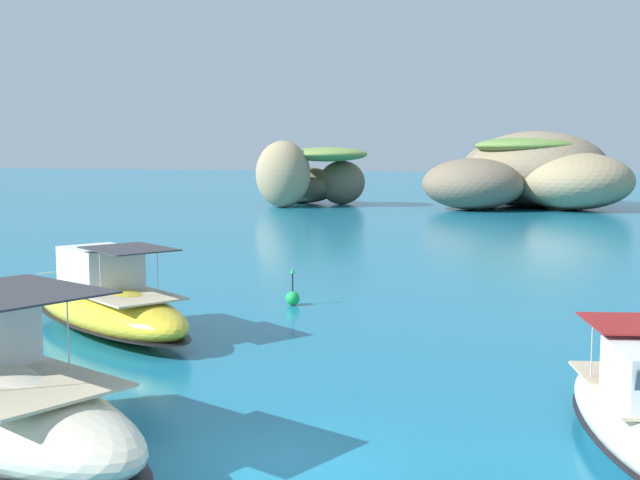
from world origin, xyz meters
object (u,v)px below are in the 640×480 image
object	(u,v)px
islet_large	(531,175)
channel_buoy	(293,297)
motorboat_yellow	(107,305)
islet_small	(306,177)

from	to	relation	value
islet_large	channel_buoy	distance (m)	59.51
islet_large	motorboat_yellow	xyz separation A→B (m)	(-10.41, -65.58, -2.44)
islet_large	channel_buoy	bearing A→B (deg)	-95.86
islet_large	motorboat_yellow	size ratio (longest dim) A/B	2.46
islet_large	islet_small	distance (m)	23.88
islet_small	channel_buoy	world-z (taller)	islet_small
islet_small	motorboat_yellow	world-z (taller)	islet_small
islet_small	channel_buoy	distance (m)	58.15
motorboat_yellow	islet_small	bearing A→B (deg)	102.02
islet_large	channel_buoy	size ratio (longest dim) A/B	16.09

